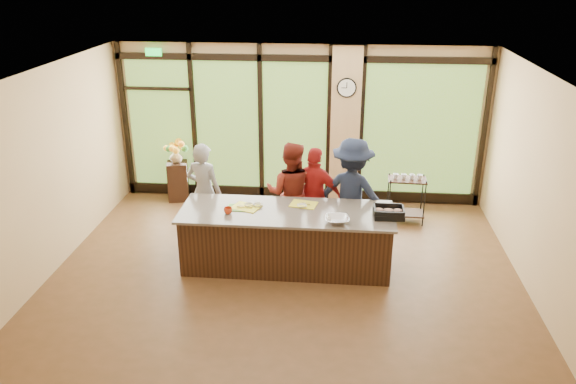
% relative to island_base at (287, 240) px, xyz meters
% --- Properties ---
extents(floor, '(7.00, 7.00, 0.00)m').
position_rel_island_base_xyz_m(floor, '(0.00, -0.30, -0.44)').
color(floor, '#52381D').
rests_on(floor, ground).
extents(ceiling, '(7.00, 7.00, 0.00)m').
position_rel_island_base_xyz_m(ceiling, '(0.00, -0.30, 2.56)').
color(ceiling, white).
rests_on(ceiling, back_wall).
extents(back_wall, '(7.00, 0.00, 7.00)m').
position_rel_island_base_xyz_m(back_wall, '(0.00, 2.70, 1.06)').
color(back_wall, tan).
rests_on(back_wall, floor).
extents(left_wall, '(0.00, 6.00, 6.00)m').
position_rel_island_base_xyz_m(left_wall, '(-3.50, -0.30, 1.06)').
color(left_wall, tan).
rests_on(left_wall, floor).
extents(right_wall, '(0.00, 6.00, 6.00)m').
position_rel_island_base_xyz_m(right_wall, '(3.50, -0.30, 1.06)').
color(right_wall, tan).
rests_on(right_wall, floor).
extents(window_wall, '(6.90, 0.12, 3.00)m').
position_rel_island_base_xyz_m(window_wall, '(0.16, 2.65, 0.95)').
color(window_wall, tan).
rests_on(window_wall, floor).
extents(island_base, '(3.10, 1.00, 0.88)m').
position_rel_island_base_xyz_m(island_base, '(0.00, 0.00, 0.00)').
color(island_base, black).
rests_on(island_base, floor).
extents(countertop, '(3.20, 1.10, 0.04)m').
position_rel_island_base_xyz_m(countertop, '(0.00, 0.00, 0.46)').
color(countertop, slate).
rests_on(countertop, island_base).
extents(wall_clock, '(0.36, 0.04, 0.36)m').
position_rel_island_base_xyz_m(wall_clock, '(0.85, 2.57, 1.81)').
color(wall_clock, black).
rests_on(wall_clock, window_wall).
extents(cook_left, '(0.69, 0.54, 1.68)m').
position_rel_island_base_xyz_m(cook_left, '(-1.45, 0.81, 0.40)').
color(cook_left, gray).
rests_on(cook_left, floor).
extents(cook_midleft, '(0.90, 0.74, 1.72)m').
position_rel_island_base_xyz_m(cook_midleft, '(-0.01, 0.86, 0.42)').
color(cook_midleft, maroon).
rests_on(cook_midleft, floor).
extents(cook_midright, '(1.04, 0.69, 1.64)m').
position_rel_island_base_xyz_m(cook_midright, '(0.38, 0.85, 0.38)').
color(cook_midright, '#A11918').
rests_on(cook_midright, floor).
extents(cook_right, '(1.33, 1.00, 1.84)m').
position_rel_island_base_xyz_m(cook_right, '(0.98, 0.76, 0.48)').
color(cook_right, '#171E33').
rests_on(cook_right, floor).
extents(roasting_pan, '(0.45, 0.36, 0.08)m').
position_rel_island_base_xyz_m(roasting_pan, '(1.50, -0.07, 0.52)').
color(roasting_pan, black).
rests_on(roasting_pan, countertop).
extents(mixing_bowl, '(0.38, 0.38, 0.08)m').
position_rel_island_base_xyz_m(mixing_bowl, '(0.76, -0.34, 0.52)').
color(mixing_bowl, silver).
rests_on(mixing_bowl, countertop).
extents(cutting_board_left, '(0.36, 0.27, 0.01)m').
position_rel_island_base_xyz_m(cutting_board_left, '(-0.73, 0.04, 0.49)').
color(cutting_board_left, '#519636').
rests_on(cutting_board_left, countertop).
extents(cutting_board_center, '(0.49, 0.43, 0.01)m').
position_rel_island_base_xyz_m(cutting_board_center, '(-0.62, 0.07, 0.49)').
color(cutting_board_center, yellow).
rests_on(cutting_board_center, countertop).
extents(cutting_board_right, '(0.45, 0.37, 0.01)m').
position_rel_island_base_xyz_m(cutting_board_right, '(0.24, 0.25, 0.49)').
color(cutting_board_right, yellow).
rests_on(cutting_board_right, countertop).
extents(prep_bowl_near, '(0.14, 0.14, 0.04)m').
position_rel_island_base_xyz_m(prep_bowl_near, '(-0.58, 0.10, 0.50)').
color(prep_bowl_near, silver).
rests_on(prep_bowl_near, countertop).
extents(prep_bowl_mid, '(0.15, 0.15, 0.04)m').
position_rel_island_base_xyz_m(prep_bowl_mid, '(-0.45, 0.12, 0.50)').
color(prep_bowl_mid, silver).
rests_on(prep_bowl_mid, countertop).
extents(prep_bowl_far, '(0.18, 0.18, 0.04)m').
position_rel_island_base_xyz_m(prep_bowl_far, '(0.22, 0.16, 0.50)').
color(prep_bowl_far, silver).
rests_on(prep_bowl_far, countertop).
extents(red_ramekin, '(0.15, 0.15, 0.10)m').
position_rel_island_base_xyz_m(red_ramekin, '(-0.85, -0.18, 0.53)').
color(red_ramekin, '#B53112').
rests_on(red_ramekin, countertop).
extents(flower_stand, '(0.46, 0.46, 0.77)m').
position_rel_island_base_xyz_m(flower_stand, '(-2.37, 2.40, -0.06)').
color(flower_stand, black).
rests_on(flower_stand, floor).
extents(flower_vase, '(0.26, 0.26, 0.26)m').
position_rel_island_base_xyz_m(flower_vase, '(-2.37, 2.40, 0.46)').
color(flower_vase, olive).
rests_on(flower_vase, flower_stand).
extents(bar_cart, '(0.68, 0.41, 0.91)m').
position_rel_island_base_xyz_m(bar_cart, '(1.97, 1.77, 0.11)').
color(bar_cart, black).
rests_on(bar_cart, floor).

